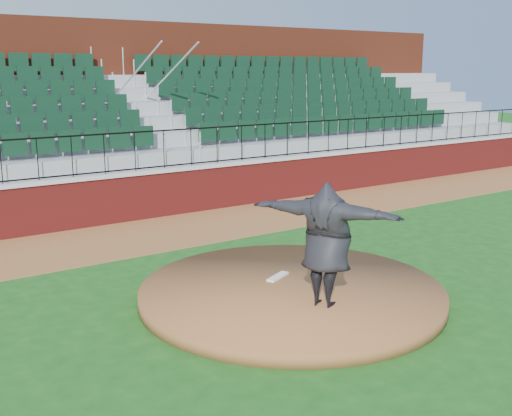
# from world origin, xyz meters

# --- Properties ---
(ground) EXTENTS (90.00, 90.00, 0.00)m
(ground) POSITION_xyz_m (0.00, 0.00, 0.00)
(ground) COLOR #184F16
(ground) RESTS_ON ground
(warning_track) EXTENTS (34.00, 3.20, 0.01)m
(warning_track) POSITION_xyz_m (0.00, 5.40, 0.01)
(warning_track) COLOR #94562D
(warning_track) RESTS_ON ground
(field_wall) EXTENTS (34.00, 0.35, 1.20)m
(field_wall) POSITION_xyz_m (0.00, 7.00, 0.60)
(field_wall) COLOR maroon
(field_wall) RESTS_ON ground
(wall_cap) EXTENTS (34.00, 0.45, 0.10)m
(wall_cap) POSITION_xyz_m (0.00, 7.00, 1.25)
(wall_cap) COLOR #B7B7B7
(wall_cap) RESTS_ON field_wall
(wall_railing) EXTENTS (34.00, 0.05, 1.00)m
(wall_railing) POSITION_xyz_m (0.00, 7.00, 1.80)
(wall_railing) COLOR black
(wall_railing) RESTS_ON wall_cap
(seating_stands) EXTENTS (34.00, 5.10, 4.60)m
(seating_stands) POSITION_xyz_m (0.00, 9.72, 2.30)
(seating_stands) COLOR gray
(seating_stands) RESTS_ON ground
(concourse_wall) EXTENTS (34.00, 0.50, 5.50)m
(concourse_wall) POSITION_xyz_m (0.00, 12.52, 2.75)
(concourse_wall) COLOR maroon
(concourse_wall) RESTS_ON ground
(pitchers_mound) EXTENTS (5.21, 5.21, 0.25)m
(pitchers_mound) POSITION_xyz_m (-0.34, -0.06, 0.12)
(pitchers_mound) COLOR brown
(pitchers_mound) RESTS_ON ground
(pitching_rubber) EXTENTS (0.58, 0.37, 0.04)m
(pitching_rubber) POSITION_xyz_m (-0.26, 0.44, 0.27)
(pitching_rubber) COLOR white
(pitching_rubber) RESTS_ON pitchers_mound
(pitcher) EXTENTS (1.71, 2.46, 1.98)m
(pitcher) POSITION_xyz_m (-0.44, -1.04, 1.24)
(pitcher) COLOR black
(pitcher) RESTS_ON pitchers_mound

